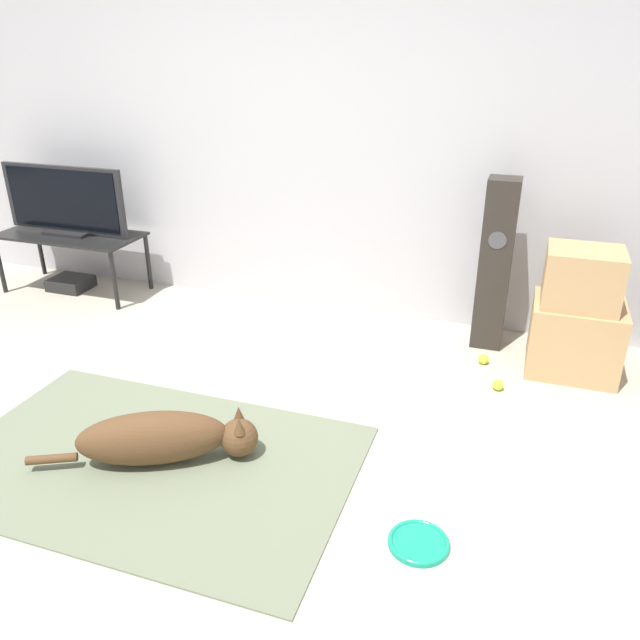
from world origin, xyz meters
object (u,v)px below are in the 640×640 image
object	(u,v)px
frisbee	(419,542)
floor_speaker	(495,265)
tennis_ball_near_speaker	(484,359)
cardboard_box_lower	(574,338)
tennis_ball_by_boxes	(498,385)
dog	(164,438)
cardboard_box_upper	(583,278)
tv	(64,201)
game_console	(71,283)
tv_stand	(71,240)

from	to	relation	value
frisbee	floor_speaker	size ratio (longest dim) A/B	0.23
frisbee	tennis_ball_near_speaker	bearing A→B (deg)	86.60
frisbee	cardboard_box_lower	xyz separation A→B (m)	(0.62, 1.79, 0.21)
frisbee	tennis_ball_by_boxes	distance (m)	1.41
frisbee	floor_speaker	distance (m)	2.08
dog	floor_speaker	bearing A→B (deg)	53.53
cardboard_box_upper	tennis_ball_by_boxes	bearing A→B (deg)	-135.43
frisbee	tv	xyz separation A→B (m)	(-3.21, 1.93, 0.74)
tv	game_console	distance (m)	0.70
dog	tennis_ball_near_speaker	size ratio (longest dim) A/B	15.35
cardboard_box_upper	tennis_ball_near_speaker	xyz separation A→B (m)	(-0.50, -0.08, -0.59)
cardboard_box_upper	tennis_ball_by_boxes	xyz separation A→B (m)	(-0.39, -0.38, -0.59)
tv	tennis_ball_near_speaker	size ratio (longest dim) A/B	16.32
cardboard_box_lower	tennis_ball_by_boxes	distance (m)	0.60
tv_stand	game_console	world-z (taller)	tv_stand
cardboard_box_upper	dog	bearing A→B (deg)	-139.28
tv	tennis_ball_by_boxes	xyz separation A→B (m)	(3.42, -0.54, -0.71)
dog	floor_speaker	world-z (taller)	floor_speaker
cardboard_box_upper	tv	xyz separation A→B (m)	(-3.81, 0.15, 0.12)
dog	cardboard_box_upper	xyz separation A→B (m)	(1.89, 1.62, 0.48)
tennis_ball_by_boxes	floor_speaker	bearing A→B (deg)	101.50
cardboard_box_lower	frisbee	bearing A→B (deg)	-109.13
frisbee	game_console	bearing A→B (deg)	149.56
frisbee	tennis_ball_near_speaker	size ratio (longest dim) A/B	3.88
tv_stand	tennis_ball_by_boxes	distance (m)	3.49
floor_speaker	tennis_ball_by_boxes	xyz separation A→B (m)	(0.13, -0.62, -0.53)
tv	cardboard_box_lower	bearing A→B (deg)	-2.04
cardboard_box_upper	game_console	size ratio (longest dim) A/B	1.37
floor_speaker	tv_stand	xyz separation A→B (m)	(-3.30, -0.08, -0.13)
tv_stand	tv	world-z (taller)	tv
tv_stand	game_console	distance (m)	0.39
floor_speaker	tv	bearing A→B (deg)	-178.60
tv_stand	frisbee	bearing A→B (deg)	-30.96
tennis_ball_by_boxes	tv_stand	bearing A→B (deg)	171.14
frisbee	tv	bearing A→B (deg)	149.01
cardboard_box_lower	tv	world-z (taller)	tv
cardboard_box_upper	tennis_ball_by_boxes	distance (m)	0.81
cardboard_box_upper	frisbee	bearing A→B (deg)	-108.75
tennis_ball_by_boxes	game_console	distance (m)	3.54
cardboard_box_lower	game_console	size ratio (longest dim) A/B	1.70
cardboard_box_lower	tennis_ball_near_speaker	distance (m)	0.56
floor_speaker	cardboard_box_lower	bearing A→B (deg)	-22.16
dog	game_console	bearing A→B (deg)	138.31
cardboard_box_upper	tennis_ball_near_speaker	world-z (taller)	cardboard_box_upper
game_console	tennis_ball_near_speaker	bearing A→B (deg)	-3.97
cardboard_box_lower	tennis_ball_near_speaker	xyz separation A→B (m)	(-0.52, -0.09, -0.19)
cardboard_box_lower	tv_stand	size ratio (longest dim) A/B	0.46
dog	tennis_ball_by_boxes	size ratio (longest dim) A/B	15.35
dog	game_console	world-z (taller)	dog
tv_stand	tv	xyz separation A→B (m)	(0.00, 0.00, 0.31)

